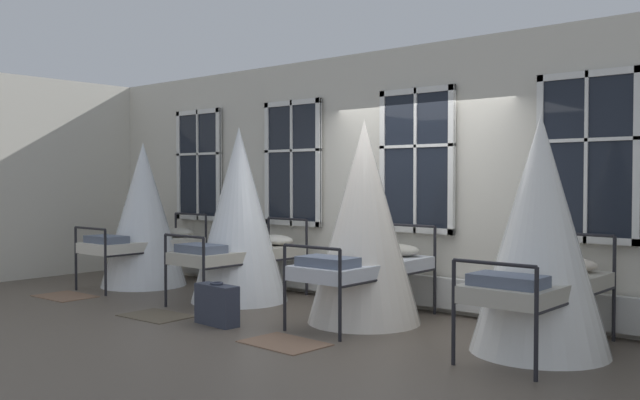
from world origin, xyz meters
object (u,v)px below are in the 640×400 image
Objects in this scene: cot_second at (239,217)px; suitcase_dark at (217,305)px; cot_first at (144,216)px; cot_third at (364,224)px; cot_fourth at (540,237)px.

cot_second reaches higher than suitcase_dark.
cot_third reaches higher than cot_first.
cot_fourth is 3.45m from suitcase_dark.
cot_first is at bearing 89.78° from cot_third.
cot_first is 2.05m from cot_second.
suitcase_dark is (-3.15, -1.14, -0.83)m from cot_fourth.
cot_second reaches higher than cot_third.
cot_second reaches higher than cot_fourth.
cot_fourth reaches higher than suitcase_dark.
cot_third is at bearing 50.41° from suitcase_dark.
cot_third is 1.03× the size of cot_fourth.
suitcase_dark is at bearing 135.60° from cot_third.
suitcase_dark is at bearing -112.13° from cot_first.
cot_third reaches higher than suitcase_dark.
cot_fourth is 3.80× the size of suitcase_dark.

